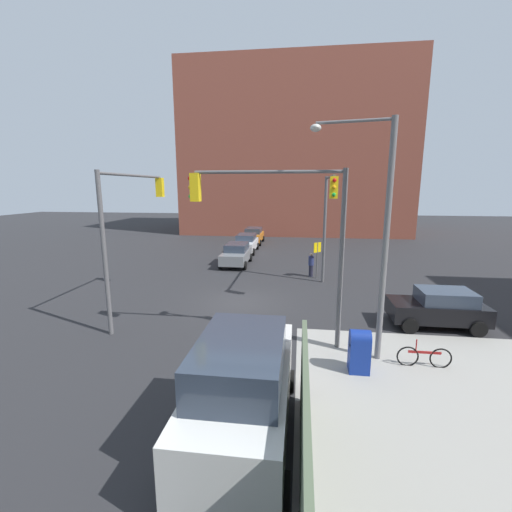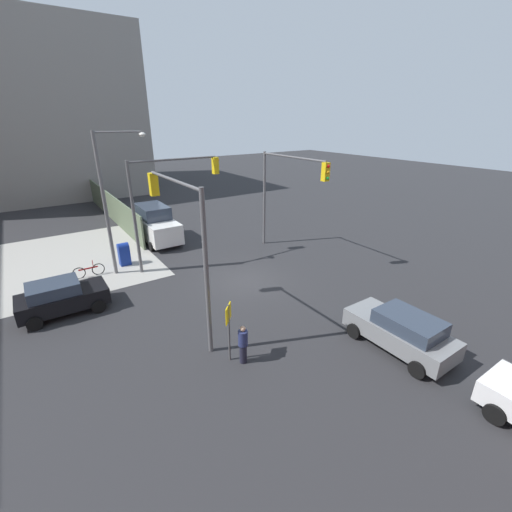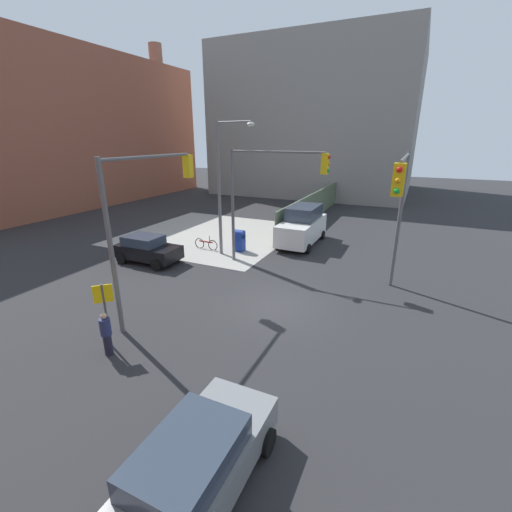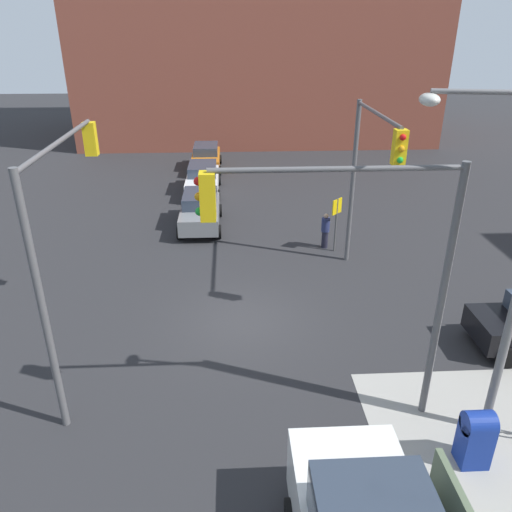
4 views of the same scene
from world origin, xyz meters
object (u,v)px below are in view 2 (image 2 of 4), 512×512
at_px(traffic_signal_ne_corner, 169,191).
at_px(street_lamp_corner, 110,194).
at_px(van_white_delivery, 155,224).
at_px(bicycle_leaning_on_fence, 89,271).
at_px(traffic_signal_se_corner, 286,184).
at_px(sedan_gray, 401,331).
at_px(mailbox_blue, 124,253).
at_px(traffic_signal_nw_corner, 182,227).
at_px(sedan_black, 61,297).
at_px(pedestrian_crossing, 243,344).

bearing_deg(traffic_signal_ne_corner, street_lamp_corner, 78.40).
relative_size(van_white_delivery, bicycle_leaning_on_fence, 3.09).
height_order(traffic_signal_se_corner, bicycle_leaning_on_fence, traffic_signal_se_corner).
bearing_deg(sedan_gray, van_white_delivery, 11.18).
bearing_deg(mailbox_blue, bicycle_leaning_on_fence, 105.28).
bearing_deg(bicycle_leaning_on_fence, traffic_signal_ne_corner, -102.79).
xyz_separation_m(traffic_signal_nw_corner, mailbox_blue, (8.71, 0.50, -3.85)).
xyz_separation_m(street_lamp_corner, sedan_black, (-3.17, 3.50, -3.86)).
height_order(van_white_delivery, bicycle_leaning_on_fence, van_white_delivery).
height_order(traffic_signal_se_corner, van_white_delivery, traffic_signal_se_corner).
distance_m(mailbox_blue, van_white_delivery, 4.64).
height_order(mailbox_blue, pedestrian_crossing, pedestrian_crossing).
xyz_separation_m(mailbox_blue, pedestrian_crossing, (-12.00, -1.20, 0.06)).
bearing_deg(mailbox_blue, traffic_signal_nw_corner, -176.71).
bearing_deg(mailbox_blue, street_lamp_corner, 157.73).
bearing_deg(bicycle_leaning_on_fence, sedan_gray, -147.71).
xyz_separation_m(traffic_signal_nw_corner, sedan_black, (4.47, 4.44, -3.78)).
relative_size(traffic_signal_se_corner, sedan_black, 1.70).
height_order(traffic_signal_se_corner, street_lamp_corner, street_lamp_corner).
xyz_separation_m(street_lamp_corner, van_white_delivery, (4.39, -3.64, -3.42)).
bearing_deg(pedestrian_crossing, mailbox_blue, 7.52).
distance_m(van_white_delivery, bicycle_leaning_on_fence, 6.74).
bearing_deg(van_white_delivery, bicycle_leaning_on_fence, 125.99).
bearing_deg(street_lamp_corner, sedan_black, 132.14).
xyz_separation_m(mailbox_blue, sedan_gray, (-14.81, -6.78, 0.08)).
distance_m(traffic_signal_nw_corner, traffic_signal_se_corner, 10.14).
relative_size(traffic_signal_nw_corner, street_lamp_corner, 0.81).
distance_m(street_lamp_corner, sedan_black, 6.10).
bearing_deg(pedestrian_crossing, traffic_signal_se_corner, -44.38).
relative_size(sedan_black, pedestrian_crossing, 2.41).
bearing_deg(traffic_signal_se_corner, sedan_gray, 165.84).
height_order(traffic_signal_nw_corner, traffic_signal_se_corner, same).
xyz_separation_m(traffic_signal_ne_corner, sedan_gray, (-13.11, -4.13, -3.80)).
distance_m(street_lamp_corner, mailbox_blue, 4.10).
height_order(street_lamp_corner, van_white_delivery, street_lamp_corner).
distance_m(traffic_signal_ne_corner, sedan_gray, 14.26).
distance_m(street_lamp_corner, van_white_delivery, 6.65).
bearing_deg(traffic_signal_ne_corner, sedan_black, 111.06).
bearing_deg(traffic_signal_nw_corner, street_lamp_corner, 6.99).
bearing_deg(van_white_delivery, mailbox_blue, 136.05).
bearing_deg(pedestrian_crossing, van_white_delivery, -5.63).
distance_m(van_white_delivery, pedestrian_crossing, 15.46).
bearing_deg(traffic_signal_nw_corner, sedan_black, 44.81).
bearing_deg(traffic_signal_se_corner, bicycle_leaning_on_fence, 73.62).
distance_m(traffic_signal_ne_corner, pedestrian_crossing, 11.08).
bearing_deg(traffic_signal_se_corner, traffic_signal_ne_corner, 71.16).
bearing_deg(van_white_delivery, traffic_signal_se_corner, -139.43).
bearing_deg(bicycle_leaning_on_fence, traffic_signal_se_corner, -106.38).
height_order(van_white_delivery, pedestrian_crossing, van_white_delivery).
bearing_deg(van_white_delivery, sedan_gray, -168.82).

